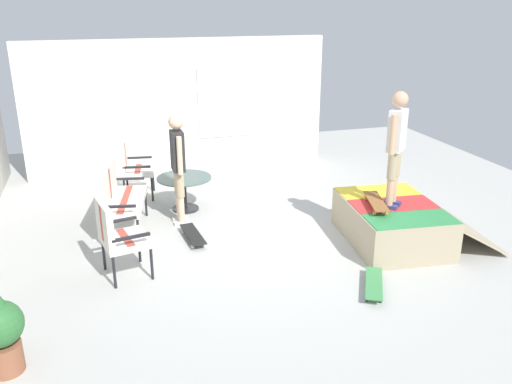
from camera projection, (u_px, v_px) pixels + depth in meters
The scene contains 13 objects.
ground_plane at pixel (258, 243), 7.85m from camera, with size 12.00×12.00×0.10m, color #B2B2AD.
house_facade at pixel (180, 106), 10.67m from camera, with size 0.23×6.00×2.63m.
skate_ramp at pixel (394, 223), 7.71m from camera, with size 1.85×2.16×0.59m.
patio_bench at pixel (117, 193), 7.92m from camera, with size 1.33×0.77×1.02m.
patio_chair_near_house at pixel (131, 164), 9.34m from camera, with size 0.69×0.63×1.02m.
patio_chair_by_wall at pixel (116, 232), 6.61m from camera, with size 0.72×0.66×1.02m.
patio_table at pixel (185, 187), 8.83m from camera, with size 0.90×0.90×0.57m.
person_watching at pixel (178, 161), 8.10m from camera, with size 0.48×0.24×1.74m.
person_skater at pixel (396, 142), 7.20m from camera, with size 0.37×0.37×1.62m.
skateboard_by_bench at pixel (193, 235), 7.81m from camera, with size 0.81×0.27×0.10m.
skateboard_spare at pixel (374, 284), 6.47m from camera, with size 0.80×0.55×0.10m.
skateboard_on_ramp at pixel (376, 202), 7.45m from camera, with size 0.82×0.41×0.10m.
potted_plant at pixel (0, 329), 4.93m from camera, with size 0.44×0.44×0.92m.
Camera 1 is at (-6.81, 2.07, 3.35)m, focal length 37.41 mm.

